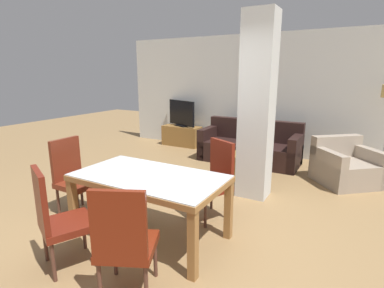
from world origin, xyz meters
TOP-DOWN VIEW (x-y plane):
  - ground_plane at (0.00, 0.00)m, footprint 18.00×18.00m
  - back_wall at (-0.00, 4.25)m, footprint 7.20×0.09m
  - divider_pillar at (0.64, 1.76)m, footprint 0.45×0.40m
  - dining_table at (0.00, 0.00)m, footprint 1.68×0.92m
  - dining_chair_near_left at (-0.41, -0.88)m, footprint 0.61×0.61m
  - dining_chair_far_right at (0.42, 0.82)m, footprint 0.62×0.62m
  - dining_chair_near_right at (0.41, -0.88)m, footprint 0.61×0.61m
  - dining_chair_head_left at (-1.27, 0.00)m, footprint 0.46×0.46m
  - sofa at (0.01, 3.44)m, footprint 2.04×0.85m
  - armchair at (1.85, 3.04)m, footprint 1.24×1.23m
  - coffee_table at (0.08, 2.56)m, footprint 0.71×0.50m
  - bottle at (0.27, 2.54)m, footprint 0.08×0.08m
  - tv_stand at (-2.01, 3.97)m, footprint 1.00×0.40m
  - tv_screen at (-2.01, 3.97)m, footprint 0.92×0.39m

SIDE VIEW (x-z plane):
  - ground_plane at x=0.00m, z-range 0.00..0.00m
  - coffee_table at x=0.08m, z-range 0.01..0.39m
  - tv_stand at x=-2.01m, z-range 0.00..0.51m
  - armchair at x=1.85m, z-range -0.11..0.66m
  - sofa at x=0.01m, z-range -0.14..0.73m
  - bottle at x=0.27m, z-range 0.35..0.64m
  - dining_chair_near_left at x=-0.41m, z-range 0.03..1.04m
  - dining_chair_far_right at x=0.42m, z-range 0.03..1.04m
  - dining_chair_near_right at x=0.41m, z-range 0.03..1.04m
  - dining_chair_head_left at x=-1.27m, z-range 0.03..1.04m
  - dining_table at x=0.00m, z-range 0.22..0.97m
  - tv_screen at x=-2.01m, z-range 0.50..1.16m
  - divider_pillar at x=0.64m, z-range 0.00..2.70m
  - back_wall at x=0.00m, z-range 0.00..2.70m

